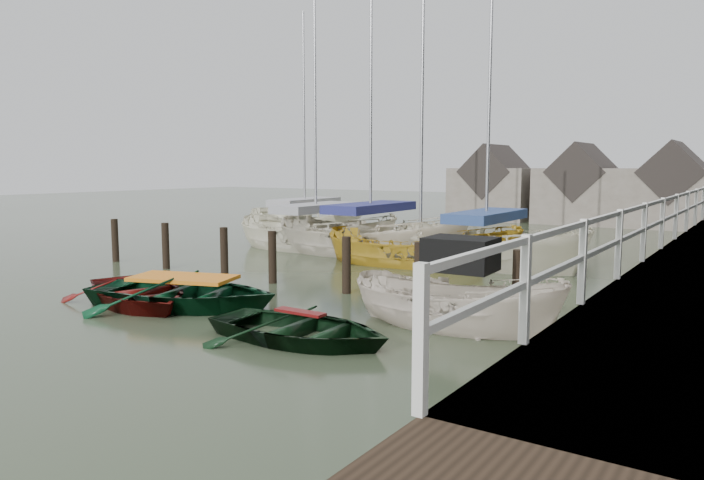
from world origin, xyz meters
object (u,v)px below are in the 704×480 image
Objects in this scene: rowboat_red at (138,304)px; sailboat_e at (305,235)px; motorboat at (455,323)px; sailboat_a at (316,248)px; rowboat_dkgreen at (300,341)px; sailboat_c at (420,264)px; rowboat_green at (184,307)px; sailboat_d at (485,263)px; sailboat_b at (370,253)px.

sailboat_e reaches higher than rowboat_red.
motorboat is 0.36× the size of sailboat_a.
rowboat_dkgreen is 0.29× the size of sailboat_a.
sailboat_c is (-4.25, 6.54, -0.09)m from motorboat.
rowboat_green is 0.44× the size of sailboat_c.
motorboat is (5.75, 1.73, 0.10)m from rowboat_green.
rowboat_green is 9.86m from sailboat_d.
motorboat is at bearing -40.85° from rowboat_dkgreen.
rowboat_dkgreen is at bearing -145.84° from sailboat_a.
sailboat_a is 1.10× the size of sailboat_e.
sailboat_e is (-10.49, 13.36, 0.06)m from rowboat_dkgreen.
rowboat_green is 1.23× the size of rowboat_dkgreen.
sailboat_b is at bearing 18.92° from rowboat_red.
rowboat_red is 4.95m from rowboat_dkgreen.
sailboat_d reaches higher than sailboat_c.
sailboat_c is at bearing 2.47° from rowboat_red.
rowboat_green reaches higher than rowboat_dkgreen.
sailboat_c is at bearing 127.96° from sailboat_d.
sailboat_d reaches higher than rowboat_dkgreen.
motorboat is 7.80m from sailboat_c.
rowboat_green is 0.36× the size of sailboat_a.
sailboat_b is at bearing 58.24° from sailboat_c.
motorboat is 7.97m from sailboat_d.
sailboat_c is at bearing -103.77° from sailboat_a.
sailboat_a is 5.05m from sailboat_c.
rowboat_red is 7.16m from motorboat.
motorboat is at bearing -91.96° from rowboat_green.
rowboat_red is 10.65m from sailboat_d.
sailboat_e is at bearing 8.86° from rowboat_green.
rowboat_red is at bearing 154.81° from sailboat_c.
sailboat_b is 6.46m from sailboat_e.
sailboat_b is at bearing 22.85° from rowboat_dkgreen.
rowboat_green is at bearing 168.47° from sailboat_d.
rowboat_dkgreen is 12.40m from sailboat_a.
rowboat_red is 0.89× the size of rowboat_green.
motorboat is (1.88, 2.44, 0.10)m from rowboat_dkgreen.
sailboat_d reaches higher than rowboat_red.
sailboat_d reaches higher than rowboat_green.
sailboat_e is at bearing 51.97° from sailboat_b.
sailboat_c reaches higher than rowboat_dkgreen.
sailboat_e is (-3.18, 3.35, -0.00)m from sailboat_a.
rowboat_dkgreen is 0.36× the size of sailboat_c.
sailboat_e is (-8.12, 4.38, 0.05)m from sailboat_c.
rowboat_green is 0.34× the size of sailboat_b.
sailboat_c is (4.94, -1.03, -0.05)m from sailboat_a.
sailboat_e is at bearing 34.89° from rowboat_dkgreen.
sailboat_a reaches higher than sailboat_e.
rowboat_green is 8.41m from sailboat_c.
rowboat_dkgreen is at bearing 139.06° from motorboat.
motorboat is 0.37× the size of sailboat_d.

